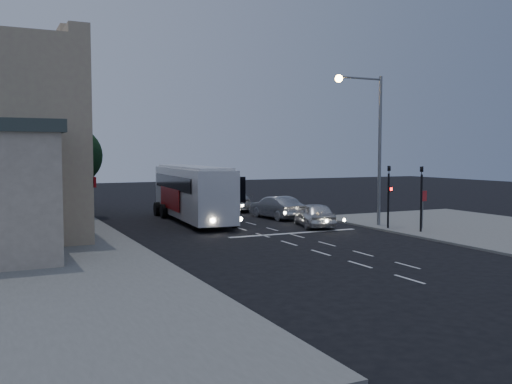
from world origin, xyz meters
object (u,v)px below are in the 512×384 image
car_extra (190,192)px  street_tree (73,153)px  car_suv (315,215)px  streetlight (371,133)px  regulatory_sign (423,203)px  tour_bus (192,192)px  car_sedan_c (208,196)px  car_sedan_a (276,207)px  car_sedan_b (236,202)px  traffic_signal_main (389,189)px  traffic_signal_side (421,191)px

car_extra → street_tree: 17.49m
car_suv → streetlight: (2.94, -1.60, 4.98)m
regulatory_sign → street_tree: size_ratio=0.35×
tour_bus → streetlight: (8.73, -7.54, 3.76)m
car_sedan_c → regulatory_sign: bearing=91.0°
car_extra → regulatory_sign: (5.09, -26.97, 0.92)m
car_sedan_a → car_sedan_b: 6.05m
tour_bus → street_tree: size_ratio=1.94×
car_sedan_a → streetlight: 8.78m
tour_bus → car_sedan_c: size_ratio=2.46×
tour_bus → regulatory_sign: bearing=-38.8°
car_sedan_c → regulatory_sign: 22.09m
car_suv → car_sedan_a: (-0.06, 4.99, 0.02)m
car_sedan_a → car_sedan_b: car_sedan_a is taller
car_sedan_b → regulatory_sign: regulatory_sign is taller
car_sedan_b → car_sedan_c: (0.10, 6.37, -0.03)m
car_sedan_b → car_sedan_c: size_ratio=1.00×
car_sedan_b → car_sedan_c: 6.37m
car_extra → car_sedan_a: bearing=89.1°
car_sedan_b → traffic_signal_main: (3.65, -14.05, 1.71)m
car_sedan_c → street_tree: size_ratio=0.79×
street_tree → streetlight: bearing=-39.5°
car_extra → streetlight: bearing=96.0°
car_sedan_a → car_extra: car_sedan_a is taller
car_sedan_c → car_extra: car_sedan_c is taller
tour_bus → streetlight: streetlight is taller
car_extra → car_suv: bearing=89.2°
car_suv → car_extra: (-0.19, 22.94, -0.08)m
traffic_signal_main → street_tree: 21.38m
regulatory_sign → streetlight: streetlight is taller
traffic_signal_main → street_tree: street_tree is taller
traffic_signal_main → street_tree: (-15.81, 14.25, 2.08)m
traffic_signal_main → streetlight: (-0.26, 1.42, 3.31)m
car_sedan_a → streetlight: size_ratio=0.52×
car_extra → traffic_signal_side: size_ratio=1.00×
car_sedan_c → car_extra: 5.54m
traffic_signal_main → traffic_signal_side: bearing=-70.5°
traffic_signal_side → street_tree: 23.24m
traffic_signal_main → streetlight: bearing=100.2°
car_extra → regulatory_sign: size_ratio=1.87×
regulatory_sign → streetlight: 5.18m
street_tree → traffic_signal_main: bearing=-42.0°
car_sedan_c → traffic_signal_side: bearing=88.0°
car_suv → regulatory_sign: 6.40m
car_suv → traffic_signal_main: 4.71m
regulatory_sign → car_sedan_c: bearing=103.8°
tour_bus → car_suv: (5.79, -5.94, -1.22)m
car_sedan_b → car_sedan_c: car_sedan_b is taller
tour_bus → car_sedan_a: tour_bus is taller
car_extra → regulatory_sign: 27.46m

